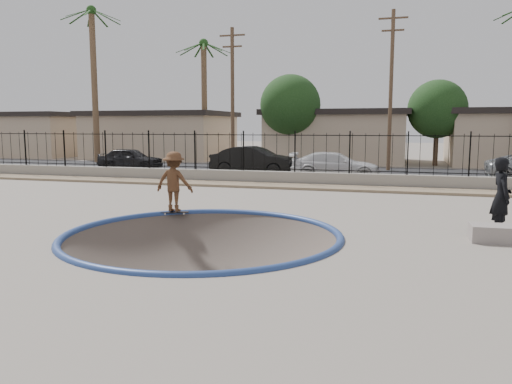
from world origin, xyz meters
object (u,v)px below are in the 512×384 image
at_px(skater, 174,185).
at_px(car_b, 254,161).
at_px(skateboard, 175,212).
at_px(car_a, 130,159).
at_px(videographer, 501,196).
at_px(concrete_ledge, 506,234).
at_px(car_c, 335,165).

xyz_separation_m(skater, car_b, (-1.01, 12.21, -0.10)).
bearing_deg(skateboard, car_a, 106.87).
height_order(skateboard, car_b, car_b).
bearing_deg(car_a, videographer, -131.12).
bearing_deg(concrete_ledge, skater, 172.00).
distance_m(skater, videographer, 9.16).
xyz_separation_m(car_a, car_b, (8.31, -1.19, 0.11)).
bearing_deg(skateboard, concrete_ledge, -25.95).
bearing_deg(car_b, car_c, -91.78).
relative_size(videographer, car_b, 0.41).
distance_m(car_a, car_b, 8.40).
relative_size(car_a, car_b, 0.83).
height_order(skateboard, concrete_ledge, concrete_ledge).
relative_size(car_b, car_c, 1.03).
xyz_separation_m(car_a, car_c, (12.79, -1.60, -0.01)).
bearing_deg(skater, concrete_ledge, 172.43).
distance_m(skater, car_a, 16.32).
bearing_deg(videographer, skater, 78.88).
bearing_deg(skater, car_b, -84.86).
relative_size(skateboard, videographer, 0.45).
xyz_separation_m(skater, skateboard, (0.00, 0.00, -0.86)).
xyz_separation_m(skateboard, car_a, (-9.32, 13.40, 0.65)).
xyz_separation_m(car_b, car_c, (4.48, -0.41, -0.12)).
bearing_deg(car_a, car_b, -102.43).
relative_size(skater, car_a, 0.47).
distance_m(skater, car_c, 12.30).
bearing_deg(skater, skateboard, -179.57).
distance_m(skateboard, car_a, 16.34).
bearing_deg(car_c, videographer, -160.56).
xyz_separation_m(videographer, car_b, (-10.16, 12.63, -0.16)).
bearing_deg(car_b, car_a, 85.38).
distance_m(car_a, car_c, 12.89).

